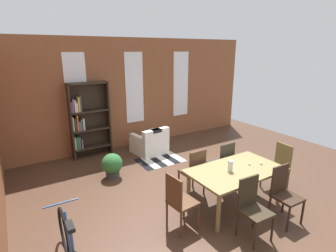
{
  "coord_description": "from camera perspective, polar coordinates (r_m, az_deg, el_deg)",
  "views": [
    {
      "loc": [
        -3.18,
        -3.36,
        2.77
      ],
      "look_at": [
        -0.16,
        1.49,
        1.1
      ],
      "focal_mm": 28.05,
      "sensor_mm": 36.0,
      "label": 1
    }
  ],
  "objects": [
    {
      "name": "back_wall_brick",
      "position": [
        7.79,
        -7.49,
        7.11
      ],
      "size": [
        7.96,
        0.12,
        3.1
      ],
      "primitive_type": "cube",
      "color": "brown",
      "rests_on": "ground"
    },
    {
      "name": "window_pane_0",
      "position": [
        7.18,
        -19.23,
        6.84
      ],
      "size": [
        0.55,
        0.02,
        2.01
      ],
      "primitive_type": "cube",
      "color": "white"
    },
    {
      "name": "dining_chair_near_left",
      "position": [
        4.3,
        17.88,
        -16.25
      ],
      "size": [
        0.42,
        0.42,
        0.95
      ],
      "color": "#2F2517",
      "rests_on": "ground"
    },
    {
      "name": "dining_chair_far_right",
      "position": [
        5.65,
        11.86,
        -7.63
      ],
      "size": [
        0.4,
        0.4,
        0.95
      ],
      "color": "#2E2A21",
      "rests_on": "ground"
    },
    {
      "name": "dining_chair_head_right",
      "position": [
        5.83,
        22.89,
        -7.87
      ],
      "size": [
        0.43,
        0.43,
        0.95
      ],
      "color": "brown",
      "rests_on": "ground"
    },
    {
      "name": "dining_table",
      "position": [
        4.89,
        14.51,
        -9.95
      ],
      "size": [
        1.69,
        0.98,
        0.73
      ],
      "color": "olive",
      "rests_on": "ground"
    },
    {
      "name": "ground_plane",
      "position": [
        5.39,
        10.2,
        -14.92
      ],
      "size": [
        9.32,
        9.32,
        0.0
      ],
      "primitive_type": "plane",
      "color": "#493022"
    },
    {
      "name": "bookshelf_tall",
      "position": [
        7.19,
        -17.3,
        1.31
      ],
      "size": [
        1.02,
        0.3,
        1.98
      ],
      "color": "#2D2319",
      "rests_on": "ground"
    },
    {
      "name": "dining_chair_near_right",
      "position": [
        4.84,
        23.91,
        -13.01
      ],
      "size": [
        0.41,
        0.41,
        0.95
      ],
      "color": "#311F15",
      "rests_on": "ground"
    },
    {
      "name": "window_pane_2",
      "position": [
        8.5,
        2.79,
        9.05
      ],
      "size": [
        0.55,
        0.02,
        2.01
      ],
      "primitive_type": "cube",
      "color": "white"
    },
    {
      "name": "armchair_white",
      "position": [
        7.27,
        -3.9,
        -3.8
      ],
      "size": [
        0.9,
        0.9,
        0.75
      ],
      "color": "white",
      "rests_on": "ground"
    },
    {
      "name": "tealight_candle_2",
      "position": [
        5.17,
        19.6,
        -7.66
      ],
      "size": [
        0.04,
        0.04,
        0.05
      ],
      "primitive_type": "cylinder",
      "color": "silver",
      "rests_on": "dining_table"
    },
    {
      "name": "dining_chair_far_left",
      "position": [
        5.19,
        5.65,
        -9.57
      ],
      "size": [
        0.4,
        0.4,
        0.95
      ],
      "color": "#452F1E",
      "rests_on": "ground"
    },
    {
      "name": "tealight_candle_1",
      "position": [
        4.89,
        13.7,
        -8.63
      ],
      "size": [
        0.04,
        0.04,
        0.03
      ],
      "primitive_type": "cylinder",
      "color": "silver",
      "rests_on": "dining_table"
    },
    {
      "name": "tealight_candle_0",
      "position": [
        5.09,
        17.28,
        -7.91
      ],
      "size": [
        0.04,
        0.04,
        0.03
      ],
      "primitive_type": "cylinder",
      "color": "silver",
      "rests_on": "dining_table"
    },
    {
      "name": "potted_plant_by_shelf",
      "position": [
        6.02,
        -12.05,
        -8.29
      ],
      "size": [
        0.46,
        0.46,
        0.56
      ],
      "color": "#333338",
      "rests_on": "ground"
    },
    {
      "name": "vase_on_table",
      "position": [
        4.72,
        13.4,
        -8.43
      ],
      "size": [
        0.09,
        0.09,
        0.2
      ],
      "primitive_type": "cylinder",
      "color": "silver",
      "rests_on": "dining_table"
    },
    {
      "name": "dining_chair_head_left",
      "position": [
        4.24,
        2.46,
        -15.85
      ],
      "size": [
        0.43,
        0.43,
        0.95
      ],
      "color": "#533621",
      "rests_on": "ground"
    },
    {
      "name": "window_pane_1",
      "position": [
        7.7,
        -7.32,
        8.18
      ],
      "size": [
        0.55,
        0.02,
        2.01
      ],
      "primitive_type": "cube",
      "color": "white"
    },
    {
      "name": "striped_rug",
      "position": [
        6.89,
        -1.77,
        -7.41
      ],
      "size": [
        1.15,
        0.82,
        0.01
      ],
      "color": "black",
      "rests_on": "ground"
    }
  ]
}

